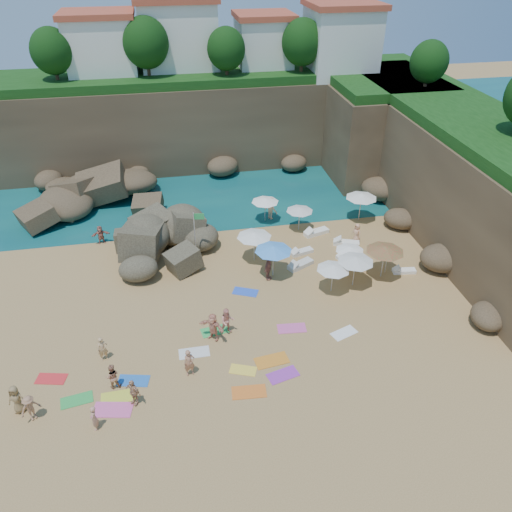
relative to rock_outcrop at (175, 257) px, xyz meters
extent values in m
plane|color=tan|center=(3.27, -6.90, 0.00)|extent=(120.00, 120.00, 0.00)
plane|color=#0C4751|center=(3.27, 23.10, 0.00)|extent=(120.00, 120.00, 0.00)
cube|color=brown|center=(5.27, 18.10, 4.00)|extent=(44.00, 8.00, 8.00)
cube|color=brown|center=(22.27, 1.10, 4.00)|extent=(8.00, 30.00, 8.00)
cube|color=brown|center=(20.27, 13.10, 4.00)|extent=(10.00, 12.00, 8.00)
cube|color=white|center=(-4.73, 19.10, 10.75)|extent=(6.00, 5.00, 5.50)
cube|color=#B2472D|center=(-4.73, 19.10, 13.75)|extent=(6.48, 5.40, 0.50)
cube|color=white|center=(2.27, 20.10, 11.25)|extent=(7.00, 6.00, 6.50)
cube|color=white|center=(10.27, 19.10, 10.50)|extent=(5.00, 5.00, 5.00)
cube|color=#B2472D|center=(10.27, 19.10, 13.25)|extent=(5.40, 5.40, 0.50)
cube|color=white|center=(17.27, 17.10, 11.00)|extent=(6.00, 6.00, 6.00)
cube|color=#B2472D|center=(17.27, 17.10, 14.25)|extent=(6.48, 6.48, 0.50)
sphere|color=#11380F|center=(-8.73, 17.10, 11.20)|extent=(3.60, 3.60, 3.60)
sphere|color=#11380F|center=(-0.73, 17.10, 11.60)|extent=(4.05, 4.05, 4.05)
sphere|color=#11380F|center=(6.27, 16.10, 11.04)|extent=(3.42, 3.42, 3.42)
sphere|color=#11380F|center=(13.27, 16.10, 11.36)|extent=(3.78, 3.78, 3.78)
sphere|color=#11380F|center=(22.27, 9.10, 10.80)|extent=(3.15, 3.15, 3.15)
cylinder|color=white|center=(-14.73, 23.10, 3.00)|extent=(0.10, 0.10, 6.00)
cylinder|color=white|center=(-13.23, 23.10, 3.00)|extent=(0.10, 0.10, 6.00)
cylinder|color=white|center=(-11.73, 23.10, 3.00)|extent=(0.10, 0.10, 6.00)
cylinder|color=silver|center=(1.52, -0.75, 1.96)|extent=(0.08, 0.08, 3.91)
cube|color=green|center=(1.90, -0.75, 3.60)|extent=(0.68, 0.14, 0.44)
cylinder|color=silver|center=(5.60, -1.43, 1.10)|extent=(0.06, 0.06, 2.20)
cone|color=white|center=(5.60, -1.43, 2.15)|extent=(2.47, 2.47, 0.38)
cylinder|color=silver|center=(7.49, 4.08, 0.98)|extent=(0.06, 0.06, 1.96)
cone|color=white|center=(7.49, 4.08, 1.91)|extent=(2.20, 2.20, 0.33)
cylinder|color=silver|center=(9.85, 2.22, 0.94)|extent=(0.06, 0.06, 1.88)
cone|color=silver|center=(9.85, 2.22, 1.84)|extent=(2.11, 2.11, 0.32)
cylinder|color=silver|center=(15.10, 2.86, 1.12)|extent=(0.07, 0.07, 2.25)
cone|color=white|center=(15.10, 2.86, 2.19)|extent=(2.52, 2.52, 0.38)
cylinder|color=silver|center=(14.28, -4.58, 0.89)|extent=(0.05, 0.05, 1.78)
cone|color=white|center=(14.28, -4.58, 1.74)|extent=(2.00, 2.00, 0.30)
cylinder|color=silver|center=(9.94, -5.94, 0.97)|extent=(0.06, 0.06, 1.94)
cone|color=silver|center=(9.94, -5.94, 1.89)|extent=(2.18, 2.18, 0.33)
cylinder|color=silver|center=(13.82, -4.98, 1.15)|extent=(0.07, 0.07, 2.30)
cone|color=red|center=(13.82, -4.98, 2.24)|extent=(2.58, 2.58, 0.39)
cylinder|color=silver|center=(11.55, -5.59, 1.07)|extent=(0.06, 0.06, 2.15)
cone|color=silver|center=(11.55, -5.59, 2.10)|extent=(2.41, 2.41, 0.37)
cylinder|color=silver|center=(11.86, -3.73, 0.88)|extent=(0.05, 0.05, 1.75)
cone|color=white|center=(11.86, -3.73, 1.71)|extent=(1.97, 1.97, 0.30)
cylinder|color=silver|center=(6.53, -3.50, 1.13)|extent=(0.07, 0.07, 2.26)
cone|color=#4594EB|center=(6.53, -3.50, 2.20)|extent=(2.53, 2.53, 0.39)
cube|color=white|center=(11.04, 1.29, 0.16)|extent=(2.12, 1.25, 0.31)
cube|color=white|center=(12.82, -0.65, 0.15)|extent=(2.04, 1.26, 0.30)
cube|color=white|center=(9.20, -1.21, 0.13)|extent=(1.80, 1.02, 0.27)
cube|color=white|center=(12.33, -2.29, 0.13)|extent=(1.78, 1.05, 0.26)
cube|color=white|center=(15.58, -4.84, 0.12)|extent=(1.64, 0.73, 0.25)
cube|color=silver|center=(8.68, -2.83, 0.15)|extent=(2.06, 1.49, 0.31)
cube|color=blue|center=(-2.76, -11.56, 0.01)|extent=(1.79, 1.16, 0.03)
cube|color=#E6599F|center=(-3.74, -13.32, 0.02)|extent=(2.09, 1.32, 0.03)
cube|color=orange|center=(3.14, -13.43, 0.02)|extent=(1.84, 1.02, 0.03)
cube|color=green|center=(-5.57, -12.36, 0.01)|extent=(1.70, 1.05, 0.03)
cube|color=#D3D638|center=(-3.51, -12.54, 0.02)|extent=(1.76, 0.93, 0.03)
cube|color=silver|center=(0.58, -10.06, 0.02)|extent=(1.73, 0.87, 0.03)
cube|color=purple|center=(5.13, -12.61, 0.01)|extent=(1.84, 1.24, 0.03)
cube|color=red|center=(-7.07, -10.63, 0.01)|extent=(1.72, 1.12, 0.03)
cube|color=blue|center=(4.35, -5.05, 0.01)|extent=(1.82, 1.40, 0.03)
cube|color=#DB559F|center=(6.50, -9.07, 0.02)|extent=(1.77, 0.99, 0.03)
cube|color=orange|center=(4.76, -11.45, 0.02)|extent=(1.97, 1.17, 0.03)
cube|color=green|center=(1.97, -8.44, 0.01)|extent=(1.80, 1.11, 0.03)
cube|color=yellow|center=(3.08, -11.87, 0.01)|extent=(1.61, 1.20, 0.03)
cube|color=white|center=(9.45, -10.04, 0.01)|extent=(1.74, 1.28, 0.03)
imported|color=tan|center=(-4.36, -9.63, 0.76)|extent=(0.64, 0.51, 1.52)
imported|color=#AA7255|center=(-3.72, -11.79, 0.77)|extent=(0.79, 0.64, 1.53)
imported|color=#E6AC82|center=(8.04, 4.40, 0.94)|extent=(1.18, 1.25, 1.89)
imported|color=#9F5D4F|center=(6.12, -3.87, 0.88)|extent=(0.96, 1.09, 1.76)
imported|color=#E2A177|center=(13.70, -0.32, 0.75)|extent=(0.76, 0.83, 1.51)
imported|color=#B16958|center=(-5.38, 3.00, 0.73)|extent=(1.40, 0.64, 1.46)
imported|color=tan|center=(-4.44, -14.28, 0.72)|extent=(0.36, 0.53, 1.45)
imported|color=#A67553|center=(-7.49, -13.17, 0.20)|extent=(1.65, 1.80, 0.40)
imported|color=tan|center=(-2.64, -13.09, 0.19)|extent=(1.73, 1.80, 0.39)
imported|color=olive|center=(-8.22, -12.55, 0.22)|extent=(1.17, 1.81, 0.44)
imported|color=tan|center=(1.79, -9.10, 0.24)|extent=(2.41, 2.42, 0.47)
imported|color=tan|center=(0.25, -11.64, 0.20)|extent=(0.95, 1.73, 0.39)
imported|color=#EB9A85|center=(2.67, -8.76, 0.33)|extent=(0.97, 1.80, 0.66)
camera|label=1|loc=(0.28, -30.83, 20.11)|focal=35.00mm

